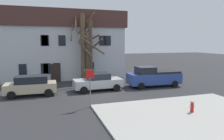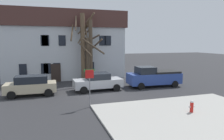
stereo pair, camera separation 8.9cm
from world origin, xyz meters
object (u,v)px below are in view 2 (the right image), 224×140
at_px(tree_bare_far, 89,57).
at_px(tree_bare_end, 90,49).
at_px(building_main, 65,44).
at_px(car_beige_wagon, 31,85).
at_px(tree_bare_near, 83,46).
at_px(car_silver_sedan, 98,82).
at_px(tree_bare_mid, 83,46).
at_px(street_sign_pole, 90,81).
at_px(fire_hydrant, 192,106).
at_px(pickup_truck_blue, 153,77).

bearing_deg(tree_bare_far, tree_bare_end, 19.81).
height_order(building_main, car_beige_wagon, building_main).
bearing_deg(tree_bare_near, car_silver_sedan, -81.64).
xyz_separation_m(tree_bare_mid, tree_bare_end, (0.71, -0.34, -0.30)).
bearing_deg(tree_bare_mid, car_beige_wagon, -138.31).
distance_m(tree_bare_end, car_beige_wagon, 8.23).
bearing_deg(building_main, car_silver_sedan, -75.91).
distance_m(tree_bare_near, car_beige_wagon, 7.76).
xyz_separation_m(tree_bare_near, street_sign_pole, (-1.13, -9.38, -2.22)).
bearing_deg(building_main, car_beige_wagon, -112.03).
bearing_deg(tree_bare_near, building_main, 109.39).
bearing_deg(tree_bare_far, car_silver_sedan, -89.72).
distance_m(tree_bare_mid, car_beige_wagon, 8.03).
relative_size(tree_bare_near, car_silver_sedan, 1.70).
distance_m(tree_bare_far, tree_bare_end, 0.96).
height_order(tree_bare_end, car_silver_sedan, tree_bare_end).
height_order(tree_bare_end, car_beige_wagon, tree_bare_end).
distance_m(tree_bare_far, street_sign_pole, 9.48).
bearing_deg(car_silver_sedan, tree_bare_near, 98.36).
height_order(fire_hydrant, street_sign_pole, street_sign_pole).
xyz_separation_m(tree_bare_mid, tree_bare_far, (0.50, -0.42, -1.23)).
distance_m(tree_bare_near, tree_bare_end, 0.91).
bearing_deg(tree_bare_far, tree_bare_mid, 139.90).
bearing_deg(car_beige_wagon, tree_bare_far, 36.75).
relative_size(tree_bare_near, tree_bare_end, 1.00).
height_order(tree_bare_end, pickup_truck_blue, tree_bare_end).
bearing_deg(tree_bare_mid, fire_hydrant, -70.13).
height_order(tree_bare_near, tree_bare_end, tree_bare_end).
bearing_deg(fire_hydrant, pickup_truck_blue, 77.94).
relative_size(tree_bare_far, street_sign_pole, 2.02).
relative_size(tree_bare_end, car_beige_wagon, 1.86).
xyz_separation_m(tree_bare_far, fire_hydrant, (4.23, -12.66, -2.38)).
height_order(tree_bare_mid, fire_hydrant, tree_bare_mid).
xyz_separation_m(car_beige_wagon, street_sign_pole, (4.22, -4.79, 1.02)).
xyz_separation_m(tree_bare_near, car_beige_wagon, (-5.35, -4.59, -3.25)).
height_order(tree_bare_near, fire_hydrant, tree_bare_near).
distance_m(tree_bare_far, pickup_truck_blue, 7.65).
xyz_separation_m(fire_hydrant, street_sign_pole, (-6.00, 3.40, 1.40)).
height_order(tree_bare_mid, car_beige_wagon, tree_bare_mid).
height_order(pickup_truck_blue, street_sign_pole, street_sign_pole).
bearing_deg(pickup_truck_blue, tree_bare_far, 144.03).
distance_m(tree_bare_mid, pickup_truck_blue, 8.64).
distance_m(building_main, tree_bare_mid, 4.67).
bearing_deg(pickup_truck_blue, building_main, 132.26).
bearing_deg(fire_hydrant, tree_bare_near, 110.84).
xyz_separation_m(tree_bare_far, car_beige_wagon, (-5.99, -4.47, -2.00)).
relative_size(car_beige_wagon, car_silver_sedan, 0.92).
xyz_separation_m(car_beige_wagon, fire_hydrant, (10.22, -8.19, -0.38)).
relative_size(car_beige_wagon, pickup_truck_blue, 0.77).
xyz_separation_m(tree_bare_far, street_sign_pole, (-1.77, -9.26, -0.97)).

